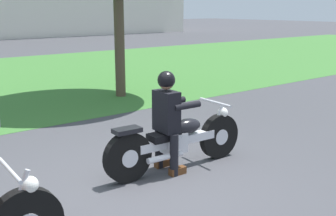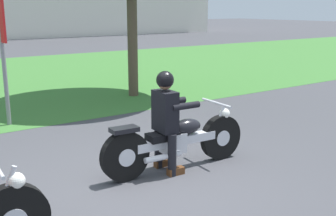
{
  "view_description": "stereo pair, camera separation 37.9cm",
  "coord_description": "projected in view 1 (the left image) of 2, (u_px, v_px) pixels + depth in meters",
  "views": [
    {
      "loc": [
        -2.9,
        -4.09,
        2.24
      ],
      "look_at": [
        0.68,
        0.42,
        0.85
      ],
      "focal_mm": 44.77,
      "sensor_mm": 36.0,
      "label": 1
    },
    {
      "loc": [
        -2.6,
        -4.31,
        2.24
      ],
      "look_at": [
        0.68,
        0.42,
        0.85
      ],
      "focal_mm": 44.77,
      "sensor_mm": 36.0,
      "label": 2
    }
  ],
  "objects": [
    {
      "name": "ground",
      "position": [
        147.0,
        186.0,
        5.39
      ],
      "size": [
        120.0,
        120.0,
        0.0
      ],
      "primitive_type": "plane",
      "color": "#424247"
    },
    {
      "name": "rider_lead",
      "position": [
        167.0,
        114.0,
        5.68
      ],
      "size": [
        0.56,
        0.48,
        1.42
      ],
      "rotation": [
        0.0,
        0.0,
        -0.06
      ],
      "color": "black",
      "rests_on": "ground"
    },
    {
      "name": "motorcycle_lead",
      "position": [
        177.0,
        141.0,
        5.87
      ],
      "size": [
        2.27,
        0.66,
        0.9
      ],
      "rotation": [
        0.0,
        0.0,
        -0.06
      ],
      "color": "black",
      "rests_on": "ground"
    }
  ]
}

